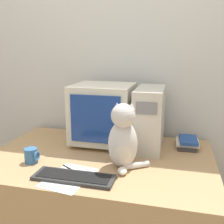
{
  "coord_description": "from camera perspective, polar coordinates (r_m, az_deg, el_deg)",
  "views": [
    {
      "loc": [
        0.46,
        -1.02,
        1.44
      ],
      "look_at": [
        0.07,
        0.53,
        1.06
      ],
      "focal_mm": 42.0,
      "sensor_mm": 36.0,
      "label": 1
    }
  ],
  "objects": [
    {
      "name": "wall_back",
      "position": [
        2.09,
        1.36,
        8.27
      ],
      "size": [
        7.0,
        0.05,
        2.5
      ],
      "color": "silver",
      "rests_on": "ground_plane"
    },
    {
      "name": "desk",
      "position": [
        1.88,
        -2.66,
        -20.43
      ],
      "size": [
        1.42,
        0.95,
        0.78
      ],
      "color": "tan",
      "rests_on": "ground_plane"
    },
    {
      "name": "crt_monitor",
      "position": [
        1.85,
        -1.92,
        -0.33
      ],
      "size": [
        0.41,
        0.38,
        0.42
      ],
      "color": "beige",
      "rests_on": "desk"
    },
    {
      "name": "computer_tower",
      "position": [
        1.8,
        8.17,
        -1.29
      ],
      "size": [
        0.18,
        0.43,
        0.41
      ],
      "color": "beige",
      "rests_on": "desk"
    },
    {
      "name": "keyboard",
      "position": [
        1.42,
        -8.3,
        -13.87
      ],
      "size": [
        0.43,
        0.14,
        0.02
      ],
      "color": "#2D2D2D",
      "rests_on": "desk"
    },
    {
      "name": "cat",
      "position": [
        1.47,
        2.43,
        -5.85
      ],
      "size": [
        0.25,
        0.23,
        0.38
      ],
      "rotation": [
        0.0,
        0.0,
        0.2
      ],
      "color": "silver",
      "rests_on": "desk"
    },
    {
      "name": "book_stack",
      "position": [
        1.9,
        16.06,
        -6.44
      ],
      "size": [
        0.15,
        0.2,
        0.06
      ],
      "color": "#383333",
      "rests_on": "desk"
    },
    {
      "name": "pen",
      "position": [
        1.52,
        -8.86,
        -12.27
      ],
      "size": [
        0.14,
        0.09,
        0.01
      ],
      "color": "black",
      "rests_on": "desk"
    },
    {
      "name": "paper_sheet",
      "position": [
        1.44,
        -9.33,
        -13.89
      ],
      "size": [
        0.25,
        0.32,
        0.0
      ],
      "color": "white",
      "rests_on": "desk"
    },
    {
      "name": "mug",
      "position": [
        1.65,
        -17.13,
        -9.06
      ],
      "size": [
        0.08,
        0.08,
        0.09
      ],
      "color": "#33669E",
      "rests_on": "desk"
    }
  ]
}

